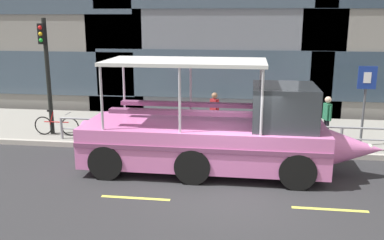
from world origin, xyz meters
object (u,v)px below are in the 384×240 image
(pedestrian_mid_left, at_px, (214,109))
(leaned_bicycle, at_px, (57,125))
(pedestrian_near_bow, at_px, (327,115))
(duck_tour_boat, at_px, (222,136))
(parking_sign, at_px, (366,92))
(traffic_light_pole, at_px, (46,66))

(pedestrian_mid_left, bearing_deg, leaned_bicycle, -171.33)
(leaned_bicycle, bearing_deg, pedestrian_near_bow, 2.64)
(leaned_bicycle, xyz_separation_m, duck_tour_boat, (6.32, -2.44, 0.54))
(parking_sign, bearing_deg, pedestrian_mid_left, 172.08)
(parking_sign, relative_size, pedestrian_mid_left, 1.71)
(parking_sign, distance_m, duck_tour_boat, 5.40)
(parking_sign, height_order, pedestrian_mid_left, parking_sign)
(pedestrian_near_bow, distance_m, pedestrian_mid_left, 4.01)
(parking_sign, xyz_separation_m, pedestrian_near_bow, (-1.14, 0.28, -0.87))
(duck_tour_boat, xyz_separation_m, pedestrian_near_bow, (3.49, 2.89, 0.07))
(traffic_light_pole, relative_size, duck_tour_boat, 0.49)
(pedestrian_mid_left, bearing_deg, parking_sign, -7.92)
(leaned_bicycle, distance_m, pedestrian_near_bow, 9.84)
(traffic_light_pole, height_order, duck_tour_boat, traffic_light_pole)
(parking_sign, relative_size, pedestrian_near_bow, 1.67)
(leaned_bicycle, height_order, pedestrian_near_bow, pedestrian_near_bow)
(duck_tour_boat, bearing_deg, traffic_light_pole, 158.71)
(leaned_bicycle, relative_size, pedestrian_near_bow, 1.06)
(traffic_light_pole, distance_m, duck_tour_boat, 7.27)
(pedestrian_near_bow, bearing_deg, parking_sign, -13.61)
(parking_sign, relative_size, duck_tour_boat, 0.31)
(traffic_light_pole, height_order, parking_sign, traffic_light_pole)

